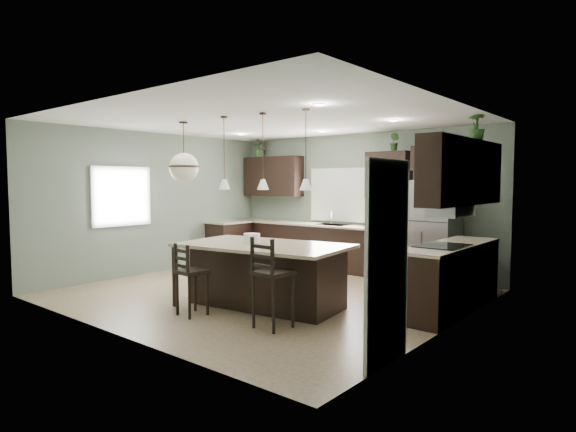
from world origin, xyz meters
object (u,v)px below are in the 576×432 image
(serving_dish, at_px, (252,238))
(bar_stool_left, at_px, (192,279))
(kitchen_island, at_px, (263,276))
(bar_stool_right, at_px, (273,283))
(plant_back_left, at_px, (261,148))
(refrigerator, at_px, (430,233))

(serving_dish, xyz_separation_m, bar_stool_left, (-0.25, -0.91, -0.50))
(serving_dish, bearing_deg, kitchen_island, 8.28)
(kitchen_island, bearing_deg, bar_stool_right, -48.90)
(bar_stool_left, xyz_separation_m, plant_back_left, (-2.61, 4.19, 2.11))
(bar_stool_left, relative_size, plant_back_left, 2.36)
(bar_stool_right, bearing_deg, plant_back_left, 137.23)
(kitchen_island, relative_size, serving_dish, 10.08)
(refrigerator, height_order, serving_dish, refrigerator)
(kitchen_island, relative_size, bar_stool_left, 2.43)
(kitchen_island, bearing_deg, serving_dish, -180.00)
(serving_dish, relative_size, bar_stool_left, 0.24)
(bar_stool_right, bearing_deg, kitchen_island, 142.25)
(kitchen_island, xyz_separation_m, serving_dish, (-0.20, -0.03, 0.53))
(kitchen_island, xyz_separation_m, bar_stool_right, (0.78, -0.67, 0.11))
(refrigerator, height_order, bar_stool_left, refrigerator)
(kitchen_island, relative_size, plant_back_left, 5.74)
(bar_stool_left, relative_size, bar_stool_right, 0.87)
(bar_stool_left, height_order, plant_back_left, plant_back_left)
(kitchen_island, distance_m, serving_dish, 0.57)
(refrigerator, bearing_deg, serving_dish, -115.12)
(refrigerator, bearing_deg, plant_back_left, 176.91)
(serving_dish, height_order, bar_stool_right, bar_stool_right)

